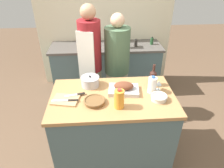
{
  "coord_description": "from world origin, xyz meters",
  "views": [
    {
      "loc": [
        -0.14,
        -1.79,
        2.18
      ],
      "look_at": [
        0.0,
        0.12,
        1.0
      ],
      "focal_mm": 32.0,
      "sensor_mm": 36.0,
      "label": 1
    }
  ],
  "objects": [
    {
      "name": "milk_jug",
      "position": [
        0.44,
        0.05,
        1.01
      ],
      "size": [
        0.1,
        0.1,
        0.2
      ],
      "color": "white",
      "rests_on": "kitchen_island"
    },
    {
      "name": "condiment_bottle_short",
      "position": [
        0.83,
        1.61,
        0.95
      ],
      "size": [
        0.05,
        0.05,
        0.14
      ],
      "color": "#234C28",
      "rests_on": "back_counter"
    },
    {
      "name": "wicker_basket",
      "position": [
        -0.2,
        -0.12,
        0.94
      ],
      "size": [
        0.22,
        0.22,
        0.05
      ],
      "color": "brown",
      "rests_on": "kitchen_island"
    },
    {
      "name": "knife_paring",
      "position": [
        -0.41,
        0.02,
        0.94
      ],
      "size": [
        0.22,
        0.08,
        0.01
      ],
      "color": "#B7B7BC",
      "rests_on": "cutting_board"
    },
    {
      "name": "stand_mixer",
      "position": [
        0.24,
        1.48,
        1.02
      ],
      "size": [
        0.18,
        0.14,
        0.33
      ],
      "color": "#333842",
      "rests_on": "back_counter"
    },
    {
      "name": "juice_jug",
      "position": [
        0.05,
        -0.2,
        1.02
      ],
      "size": [
        0.1,
        0.1,
        0.22
      ],
      "color": "orange",
      "rests_on": "kitchen_island"
    },
    {
      "name": "knife_chef",
      "position": [
        -0.5,
        -0.08,
        0.94
      ],
      "size": [
        0.28,
        0.04,
        0.01
      ],
      "color": "#B7B7BC",
      "rests_on": "cutting_board"
    },
    {
      "name": "condiment_bottle_tall",
      "position": [
        0.52,
        1.53,
        0.95
      ],
      "size": [
        0.06,
        0.06,
        0.13
      ],
      "color": "#332D28",
      "rests_on": "back_counter"
    },
    {
      "name": "kitchen_island",
      "position": [
        0.0,
        0.0,
        0.46
      ],
      "size": [
        1.37,
        0.8,
        0.92
      ],
      "color": "#4C666B",
      "rests_on": "ground_plane"
    },
    {
      "name": "person_cook_guest",
      "position": [
        0.12,
        0.82,
        0.89
      ],
      "size": [
        0.36,
        0.36,
        1.62
      ],
      "rotation": [
        0.0,
        0.0,
        0.18
      ],
      "color": "beige",
      "rests_on": "ground_plane"
    },
    {
      "name": "back_wall",
      "position": [
        0.0,
        1.95,
        1.27
      ],
      "size": [
        2.49,
        0.1,
        2.55
      ],
      "color": "beige",
      "rests_on": "ground_plane"
    },
    {
      "name": "wine_glass_left",
      "position": [
        0.53,
        0.09,
        1.0
      ],
      "size": [
        0.07,
        0.07,
        0.12
      ],
      "color": "silver",
      "rests_on": "kitchen_island"
    },
    {
      "name": "cutting_board",
      "position": [
        -0.51,
        -0.05,
        0.92
      ],
      "size": [
        0.31,
        0.25,
        0.02
      ],
      "color": "tan",
      "rests_on": "kitchen_island"
    },
    {
      "name": "roasting_pan",
      "position": [
        0.13,
        0.07,
        0.96
      ],
      "size": [
        0.36,
        0.27,
        0.12
      ],
      "color": "#BCBCC1",
      "rests_on": "kitchen_island"
    },
    {
      "name": "mixing_bowl",
      "position": [
        0.49,
        -0.11,
        0.95
      ],
      "size": [
        0.18,
        0.18,
        0.06
      ],
      "color": "beige",
      "rests_on": "kitchen_island"
    },
    {
      "name": "back_counter",
      "position": [
        0.0,
        1.6,
        0.44
      ],
      "size": [
        1.99,
        0.6,
        0.89
      ],
      "color": "#4C666B",
      "rests_on": "ground_plane"
    },
    {
      "name": "stock_pot",
      "position": [
        -0.25,
        0.23,
        0.97
      ],
      "size": [
        0.22,
        0.22,
        0.14
      ],
      "color": "#B7B7BC",
      "rests_on": "kitchen_island"
    },
    {
      "name": "person_cook_aproned",
      "position": [
        -0.25,
        0.8,
        0.98
      ],
      "size": [
        0.32,
        0.34,
        1.74
      ],
      "rotation": [
        0.0,
        0.0,
        -0.39
      ],
      "color": "beige",
      "rests_on": "ground_plane"
    },
    {
      "name": "wine_bottle_green",
      "position": [
        0.49,
        0.2,
        1.02
      ],
      "size": [
        0.08,
        0.08,
        0.27
      ],
      "color": "#381E19",
      "rests_on": "kitchen_island"
    },
    {
      "name": "ground_plane",
      "position": [
        0.0,
        0.0,
        0.0
      ],
      "size": [
        12.0,
        12.0,
        0.0
      ],
      "primitive_type": "plane",
      "color": "brown"
    }
  ]
}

